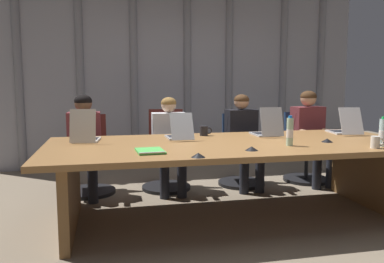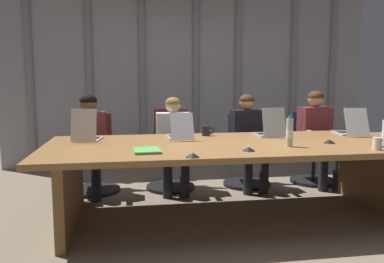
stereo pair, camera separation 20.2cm
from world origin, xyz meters
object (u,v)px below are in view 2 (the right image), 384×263
(person_left_end, at_px, (89,138))
(office_chair_right_mid, at_px, (312,156))
(laptop_left_mid, at_px, (180,134))
(conference_mic_right_side, at_px, (329,141))
(person_right_mid, at_px, (318,131))
(conference_mic_left_side, at_px, (193,155))
(coffee_mug_near, at_px, (206,131))
(laptop_left_end, at_px, (87,135))
(conference_mic_middle, at_px, (249,149))
(office_chair_center, at_px, (246,158))
(water_bottle_secondary, at_px, (290,133))
(coffee_mug_far, at_px, (378,144))
(laptop_center, at_px, (269,131))
(person_center, at_px, (248,136))
(office_chair_left_end, at_px, (94,163))
(office_chair_left_mid, at_px, (171,159))
(spiral_notepad, at_px, (147,151))
(person_left_mid, at_px, (174,138))
(laptop_right_mid, at_px, (350,130))

(person_left_end, bearing_deg, office_chair_right_mid, 94.16)
(laptop_left_mid, relative_size, conference_mic_right_side, 3.93)
(person_right_mid, relative_size, conference_mic_left_side, 10.96)
(coffee_mug_near, bearing_deg, laptop_left_end, -171.22)
(conference_mic_middle, bearing_deg, conference_mic_right_side, 18.11)
(office_chair_center, xyz_separation_m, office_chair_right_mid, (0.91, 0.00, 0.00))
(person_left_end, bearing_deg, coffee_mug_near, 69.69)
(conference_mic_middle, bearing_deg, water_bottle_secondary, 21.01)
(coffee_mug_near, xyz_separation_m, coffee_mug_far, (1.27, -1.11, 0.00))
(laptop_left_mid, xyz_separation_m, water_bottle_secondary, (0.91, -0.63, 0.07))
(water_bottle_secondary, bearing_deg, laptop_center, 84.98)
(person_center, height_order, person_right_mid, person_right_mid)
(office_chair_left_end, bearing_deg, office_chair_right_mid, 87.23)
(person_right_mid, bearing_deg, coffee_mug_far, -15.63)
(person_left_end, bearing_deg, conference_mic_left_side, 30.16)
(water_bottle_secondary, bearing_deg, conference_mic_left_side, -158.80)
(office_chair_left_mid, bearing_deg, person_right_mid, 93.81)
(person_left_end, distance_m, coffee_mug_near, 1.39)
(laptop_center, relative_size, spiral_notepad, 1.31)
(office_chair_left_end, distance_m, water_bottle_secondary, 2.43)
(person_left_mid, relative_size, water_bottle_secondary, 4.12)
(person_left_end, height_order, person_left_mid, person_left_end)
(coffee_mug_near, bearing_deg, conference_mic_right_side, -33.78)
(office_chair_center, bearing_deg, person_left_end, -78.54)
(water_bottle_secondary, height_order, coffee_mug_near, water_bottle_secondary)
(person_left_end, xyz_separation_m, coffee_mug_near, (1.29, -0.50, 0.12))
(coffee_mug_near, xyz_separation_m, conference_mic_left_side, (-0.35, -1.19, -0.04))
(person_left_mid, relative_size, spiral_notepad, 3.58)
(laptop_left_mid, height_order, laptop_center, laptop_center)
(laptop_right_mid, distance_m, coffee_mug_far, 0.98)
(office_chair_left_end, xyz_separation_m, office_chair_left_mid, (0.93, 0.00, 0.01))
(office_chair_left_end, distance_m, coffee_mug_near, 1.48)
(office_chair_left_end, xyz_separation_m, water_bottle_secondary, (1.84, -1.49, 0.52))
(office_chair_right_mid, bearing_deg, person_right_mid, -3.89)
(conference_mic_left_side, relative_size, spiral_notepad, 0.35)
(coffee_mug_near, bearing_deg, laptop_center, -13.76)
(office_chair_center, bearing_deg, person_left_mid, -73.87)
(laptop_left_mid, bearing_deg, water_bottle_secondary, -126.33)
(laptop_left_end, relative_size, office_chair_center, 0.48)
(laptop_center, relative_size, person_left_end, 0.35)
(person_left_end, bearing_deg, coffee_mug_far, 58.79)
(laptop_right_mid, xyz_separation_m, person_left_mid, (-1.87, 0.69, -0.15))
(laptop_right_mid, distance_m, person_left_mid, 2.00)
(laptop_center, relative_size, conference_mic_middle, 3.78)
(office_chair_left_end, height_order, person_right_mid, person_right_mid)
(laptop_left_mid, xyz_separation_m, coffee_mug_far, (1.59, -0.92, -0.00))
(laptop_left_mid, relative_size, coffee_mug_near, 3.18)
(office_chair_left_end, xyz_separation_m, coffee_mug_far, (2.52, -1.77, 0.44))
(laptop_right_mid, bearing_deg, laptop_left_mid, 98.43)
(office_chair_left_mid, height_order, person_right_mid, person_right_mid)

